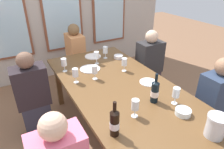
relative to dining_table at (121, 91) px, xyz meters
name	(u,v)px	position (x,y,z in m)	size (l,w,h in m)	color
ground_plane	(120,135)	(0.00, 0.00, -0.68)	(12.00, 12.00, 0.00)	brown
dining_table	(121,91)	(0.00, 0.00, 0.00)	(1.10, 2.27, 0.74)	brown
white_plate_0	(90,69)	(-0.13, 0.55, 0.07)	(0.26, 0.26, 0.01)	white
white_plate_1	(148,82)	(0.32, -0.09, 0.07)	(0.20, 0.20, 0.01)	white
white_plate_2	(93,56)	(0.07, 0.91, 0.07)	(0.24, 0.24, 0.01)	white
metal_pitcher	(216,126)	(0.24, -0.99, 0.16)	(0.16, 0.16, 0.19)	silver
wine_bottle_0	(155,91)	(0.13, -0.41, 0.18)	(0.08, 0.08, 0.31)	black
wine_bottle_1	(115,123)	(-0.42, -0.60, 0.18)	(0.08, 0.08, 0.31)	black
tasting_bowl_0	(118,57)	(0.37, 0.68, 0.09)	(0.13, 0.13, 0.04)	white
tasting_bowl_1	(183,112)	(0.23, -0.69, 0.09)	(0.14, 0.14, 0.05)	white
wine_glass_0	(124,62)	(0.23, 0.30, 0.19)	(0.07, 0.07, 0.17)	white
wine_glass_1	(97,55)	(0.02, 0.66, 0.19)	(0.07, 0.07, 0.17)	white
wine_glass_2	(95,70)	(-0.18, 0.29, 0.18)	(0.07, 0.07, 0.17)	white
wine_glass_3	(64,62)	(-0.43, 0.65, 0.19)	(0.07, 0.07, 0.17)	white
wine_glass_4	(135,105)	(-0.16, -0.50, 0.19)	(0.07, 0.07, 0.17)	white
wine_glass_5	(75,73)	(-0.41, 0.32, 0.18)	(0.07, 0.07, 0.17)	white
wine_glass_6	(176,93)	(0.28, -0.53, 0.19)	(0.07, 0.07, 0.17)	white
wine_glass_7	(105,50)	(0.21, 0.78, 0.19)	(0.07, 0.07, 0.17)	white
seated_person_1	(213,106)	(0.87, -0.58, -0.15)	(0.38, 0.24, 1.11)	#273737
seated_person_2	(33,98)	(-0.87, 0.57, -0.15)	(0.38, 0.24, 1.11)	#2E2E3D
seated_person_3	(149,67)	(0.87, 0.58, -0.15)	(0.38, 0.24, 1.11)	#362930
seated_person_4	(76,58)	(0.00, 1.49, -0.15)	(0.24, 0.38, 1.11)	#312F41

